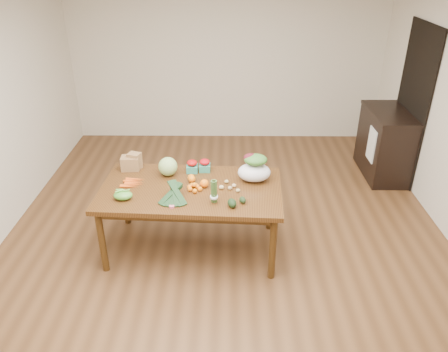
{
  "coord_description": "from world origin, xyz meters",
  "views": [
    {
      "loc": [
        0.02,
        -4.01,
        2.94
      ],
      "look_at": [
        -0.02,
        0.0,
        0.81
      ],
      "focal_mm": 35.0,
      "sensor_mm": 36.0,
      "label": 1
    }
  ],
  "objects_px": {
    "asparagus_bundle": "(214,191)",
    "salad_bag": "(254,169)",
    "paper_bag": "(130,162)",
    "mandarin_cluster": "(194,186)",
    "cabbage": "(168,167)",
    "cabinet": "(384,144)",
    "dining_table": "(192,218)",
    "kale_bunch": "(173,195)"
  },
  "relations": [
    {
      "from": "cabinet",
      "to": "mandarin_cluster",
      "type": "distance_m",
      "value": 3.13
    },
    {
      "from": "cabbage",
      "to": "kale_bunch",
      "type": "relative_size",
      "value": 0.51
    },
    {
      "from": "cabinet",
      "to": "kale_bunch",
      "type": "relative_size",
      "value": 2.55
    },
    {
      "from": "paper_bag",
      "to": "asparagus_bundle",
      "type": "xyz_separation_m",
      "value": [
        0.93,
        -0.69,
        0.03
      ]
    },
    {
      "from": "cabinet",
      "to": "paper_bag",
      "type": "bearing_deg",
      "value": -157.31
    },
    {
      "from": "cabbage",
      "to": "salad_bag",
      "type": "distance_m",
      "value": 0.92
    },
    {
      "from": "cabinet",
      "to": "mandarin_cluster",
      "type": "bearing_deg",
      "value": -144.64
    },
    {
      "from": "paper_bag",
      "to": "asparagus_bundle",
      "type": "relative_size",
      "value": 1.04
    },
    {
      "from": "cabinet",
      "to": "mandarin_cluster",
      "type": "height_order",
      "value": "cabinet"
    },
    {
      "from": "paper_bag",
      "to": "asparagus_bundle",
      "type": "distance_m",
      "value": 1.16
    },
    {
      "from": "paper_bag",
      "to": "cabbage",
      "type": "bearing_deg",
      "value": -16.81
    },
    {
      "from": "cabinet",
      "to": "cabbage",
      "type": "height_order",
      "value": "cabbage"
    },
    {
      "from": "salad_bag",
      "to": "dining_table",
      "type": "bearing_deg",
      "value": -166.08
    },
    {
      "from": "asparagus_bundle",
      "to": "salad_bag",
      "type": "distance_m",
      "value": 0.61
    },
    {
      "from": "paper_bag",
      "to": "mandarin_cluster",
      "type": "relative_size",
      "value": 1.45
    },
    {
      "from": "mandarin_cluster",
      "to": "salad_bag",
      "type": "distance_m",
      "value": 0.65
    },
    {
      "from": "mandarin_cluster",
      "to": "kale_bunch",
      "type": "xyz_separation_m",
      "value": [
        -0.19,
        -0.25,
        0.04
      ]
    },
    {
      "from": "cabinet",
      "to": "kale_bunch",
      "type": "distance_m",
      "value": 3.42
    },
    {
      "from": "paper_bag",
      "to": "kale_bunch",
      "type": "height_order",
      "value": "paper_bag"
    },
    {
      "from": "cabinet",
      "to": "mandarin_cluster",
      "type": "xyz_separation_m",
      "value": [
        -2.54,
        -1.8,
        0.32
      ]
    },
    {
      "from": "cabbage",
      "to": "salad_bag",
      "type": "xyz_separation_m",
      "value": [
        0.91,
        -0.11,
        0.03
      ]
    },
    {
      "from": "mandarin_cluster",
      "to": "asparagus_bundle",
      "type": "bearing_deg",
      "value": -51.34
    },
    {
      "from": "dining_table",
      "to": "kale_bunch",
      "type": "height_order",
      "value": "kale_bunch"
    },
    {
      "from": "cabinet",
      "to": "kale_bunch",
      "type": "bearing_deg",
      "value": -143.04
    },
    {
      "from": "dining_table",
      "to": "mandarin_cluster",
      "type": "height_order",
      "value": "mandarin_cluster"
    },
    {
      "from": "mandarin_cluster",
      "to": "paper_bag",
      "type": "bearing_deg",
      "value": 149.17
    },
    {
      "from": "kale_bunch",
      "to": "asparagus_bundle",
      "type": "relative_size",
      "value": 1.6
    },
    {
      "from": "dining_table",
      "to": "cabbage",
      "type": "distance_m",
      "value": 0.61
    },
    {
      "from": "dining_table",
      "to": "paper_bag",
      "type": "height_order",
      "value": "paper_bag"
    },
    {
      "from": "dining_table",
      "to": "cabinet",
      "type": "xyz_separation_m",
      "value": [
        2.58,
        1.77,
        0.1
      ]
    },
    {
      "from": "paper_bag",
      "to": "salad_bag",
      "type": "relative_size",
      "value": 0.76
    },
    {
      "from": "cabbage",
      "to": "kale_bunch",
      "type": "bearing_deg",
      "value": -78.14
    },
    {
      "from": "dining_table",
      "to": "cabbage",
      "type": "bearing_deg",
      "value": 136.49
    },
    {
      "from": "dining_table",
      "to": "mandarin_cluster",
      "type": "relative_size",
      "value": 10.2
    },
    {
      "from": "asparagus_bundle",
      "to": "salad_bag",
      "type": "relative_size",
      "value": 0.73
    },
    {
      "from": "kale_bunch",
      "to": "salad_bag",
      "type": "relative_size",
      "value": 1.17
    },
    {
      "from": "paper_bag",
      "to": "mandarin_cluster",
      "type": "distance_m",
      "value": 0.85
    },
    {
      "from": "dining_table",
      "to": "asparagus_bundle",
      "type": "bearing_deg",
      "value": -46.12
    },
    {
      "from": "paper_bag",
      "to": "mandarin_cluster",
      "type": "xyz_separation_m",
      "value": [
        0.73,
        -0.43,
        -0.05
      ]
    },
    {
      "from": "asparagus_bundle",
      "to": "paper_bag",
      "type": "bearing_deg",
      "value": 146.65
    },
    {
      "from": "paper_bag",
      "to": "mandarin_cluster",
      "type": "height_order",
      "value": "paper_bag"
    },
    {
      "from": "dining_table",
      "to": "kale_bunch",
      "type": "relative_size",
      "value": 4.59
    }
  ]
}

